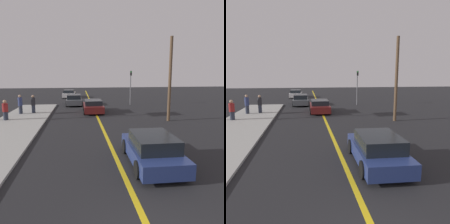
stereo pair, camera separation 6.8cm
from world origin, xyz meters
TOP-DOWN VIEW (x-y plane):
  - road_center_line at (0.00, 18.00)m, footprint 0.20×60.00m
  - sidewalk_left at (-6.29, 12.14)m, footprint 3.98×24.28m
  - car_near_right_lane at (1.38, 5.31)m, footprint 2.08×4.29m
  - car_ahead_center at (-0.21, 18.48)m, footprint 1.97×4.27m
  - car_far_distant at (-2.18, 24.18)m, footprint 1.97×4.52m
  - car_parked_left_lot at (-3.15, 33.33)m, footprint 2.07×4.49m
  - pedestrian_near_curb at (-7.48, 15.26)m, footprint 0.43×0.43m
  - pedestrian_mid_group at (-7.01, 18.04)m, footprint 0.39×0.39m
  - pedestrian_far_standing at (-5.92, 18.38)m, footprint 0.38×0.38m
  - traffic_light at (4.75, 23.21)m, footprint 0.18×0.40m
  - utility_pole at (5.60, 13.46)m, footprint 0.24×0.24m

SIDE VIEW (x-z plane):
  - road_center_line at x=0.00m, z-range 0.00..0.01m
  - sidewalk_left at x=-6.29m, z-range 0.00..0.12m
  - car_ahead_center at x=-0.21m, z-range -0.02..1.24m
  - car_parked_left_lot at x=-3.15m, z-range -0.02..1.24m
  - car_near_right_lane at x=1.38m, z-range -0.02..1.29m
  - car_far_distant at x=-2.18m, z-range -0.02..1.30m
  - pedestrian_near_curb at x=-7.48m, z-range 0.10..1.73m
  - pedestrian_far_standing at x=-5.92m, z-range 0.12..1.83m
  - pedestrian_mid_group at x=-7.01m, z-range 0.12..1.90m
  - traffic_light at x=4.75m, z-range 0.47..4.63m
  - utility_pole at x=5.60m, z-range 0.00..6.67m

